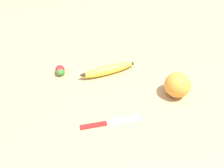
{
  "coord_description": "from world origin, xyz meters",
  "views": [
    {
      "loc": [
        -0.26,
        -0.46,
        0.55
      ],
      "look_at": [
        0.03,
        0.0,
        0.03
      ],
      "focal_mm": 35.0,
      "sensor_mm": 36.0,
      "label": 1
    }
  ],
  "objects_px": {
    "banana": "(107,70)",
    "orange": "(177,85)",
    "strawberry": "(60,71)",
    "paring_knife": "(108,123)"
  },
  "relations": [
    {
      "from": "banana",
      "to": "orange",
      "type": "relative_size",
      "value": 2.56
    },
    {
      "from": "banana",
      "to": "orange",
      "type": "distance_m",
      "value": 0.26
    },
    {
      "from": "strawberry",
      "to": "banana",
      "type": "bearing_deg",
      "value": 77.83
    },
    {
      "from": "orange",
      "to": "strawberry",
      "type": "height_order",
      "value": "orange"
    },
    {
      "from": "paring_knife",
      "to": "orange",
      "type": "bearing_deg",
      "value": 106.57
    },
    {
      "from": "banana",
      "to": "strawberry",
      "type": "relative_size",
      "value": 3.93
    },
    {
      "from": "banana",
      "to": "orange",
      "type": "xyz_separation_m",
      "value": [
        0.14,
        -0.22,
        0.03
      ]
    },
    {
      "from": "orange",
      "to": "strawberry",
      "type": "xyz_separation_m",
      "value": [
        -0.3,
        0.31,
        -0.03
      ]
    },
    {
      "from": "orange",
      "to": "paring_knife",
      "type": "bearing_deg",
      "value": 176.31
    },
    {
      "from": "strawberry",
      "to": "orange",
      "type": "bearing_deg",
      "value": 62.58
    }
  ]
}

